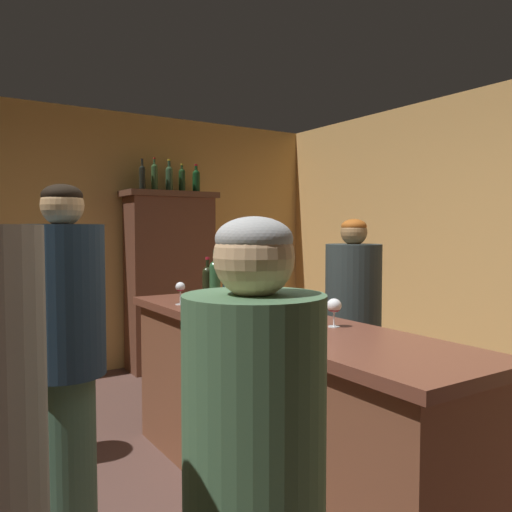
# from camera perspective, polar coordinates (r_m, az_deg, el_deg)

# --- Properties ---
(wall_back) EXTENTS (5.62, 0.12, 2.66)m
(wall_back) POSITION_cam_1_polar(r_m,az_deg,el_deg) (5.46, -19.62, 1.47)
(wall_back) COLOR tan
(wall_back) RESTS_ON ground
(bar_counter) EXTENTS (0.64, 2.52, 0.98)m
(bar_counter) POSITION_cam_1_polar(r_m,az_deg,el_deg) (2.91, 1.78, -16.39)
(bar_counter) COLOR brown
(bar_counter) RESTS_ON ground
(display_cabinet) EXTENTS (0.97, 0.42, 1.84)m
(display_cabinet) POSITION_cam_1_polar(r_m,az_deg,el_deg) (5.49, -9.41, -2.26)
(display_cabinet) COLOR brown
(display_cabinet) RESTS_ON ground
(wine_bottle_malbec) EXTENTS (0.06, 0.06, 0.32)m
(wine_bottle_malbec) POSITION_cam_1_polar(r_m,az_deg,el_deg) (3.51, -2.56, -2.44)
(wine_bottle_malbec) COLOR #2E4D27
(wine_bottle_malbec) RESTS_ON bar_counter
(wine_bottle_pinot) EXTENTS (0.07, 0.07, 0.34)m
(wine_bottle_pinot) POSITION_cam_1_polar(r_m,az_deg,el_deg) (3.43, -4.54, -2.53)
(wine_bottle_pinot) COLOR #275330
(wine_bottle_pinot) RESTS_ON bar_counter
(wine_bottle_rose) EXTENTS (0.07, 0.07, 0.29)m
(wine_bottle_rose) POSITION_cam_1_polar(r_m,az_deg,el_deg) (3.56, -5.34, -2.74)
(wine_bottle_rose) COLOR black
(wine_bottle_rose) RESTS_ON bar_counter
(wine_bottle_syrah) EXTENTS (0.08, 0.08, 0.29)m
(wine_bottle_syrah) POSITION_cam_1_polar(r_m,az_deg,el_deg) (3.16, -3.01, -3.33)
(wine_bottle_syrah) COLOR #182D35
(wine_bottle_syrah) RESTS_ON bar_counter
(wine_glass_front) EXTENTS (0.07, 0.07, 0.14)m
(wine_glass_front) POSITION_cam_1_polar(r_m,az_deg,el_deg) (2.57, 8.59, -5.56)
(wine_glass_front) COLOR white
(wine_glass_front) RESTS_ON bar_counter
(wine_glass_mid) EXTENTS (0.08, 0.08, 0.17)m
(wine_glass_mid) POSITION_cam_1_polar(r_m,az_deg,el_deg) (2.89, 2.16, -4.02)
(wine_glass_mid) COLOR white
(wine_glass_mid) RESTS_ON bar_counter
(wine_glass_rear) EXTENTS (0.06, 0.06, 0.14)m
(wine_glass_rear) POSITION_cam_1_polar(r_m,az_deg,el_deg) (3.31, -8.33, -3.54)
(wine_glass_rear) COLOR white
(wine_glass_rear) RESTS_ON bar_counter
(flower_arrangement) EXTENTS (0.15, 0.15, 0.37)m
(flower_arrangement) POSITION_cam_1_polar(r_m,az_deg,el_deg) (3.22, -0.78, -3.18)
(flower_arrangement) COLOR tan
(flower_arrangement) RESTS_ON bar_counter
(cheese_plate) EXTENTS (0.17, 0.17, 0.01)m
(cheese_plate) POSITION_cam_1_polar(r_m,az_deg,el_deg) (2.80, 0.51, -6.74)
(cheese_plate) COLOR white
(cheese_plate) RESTS_ON bar_counter
(display_bottle_left) EXTENTS (0.06, 0.06, 0.32)m
(display_bottle_left) POSITION_cam_1_polar(r_m,az_deg,el_deg) (5.38, -12.41, 8.53)
(display_bottle_left) COLOR black
(display_bottle_left) RESTS_ON display_cabinet
(display_bottle_midleft) EXTENTS (0.07, 0.07, 0.34)m
(display_bottle_midleft) POSITION_cam_1_polar(r_m,az_deg,el_deg) (5.43, -11.12, 8.64)
(display_bottle_midleft) COLOR #2F4D28
(display_bottle_midleft) RESTS_ON display_cabinet
(display_bottle_center) EXTENTS (0.07, 0.07, 0.33)m
(display_bottle_center) POSITION_cam_1_polar(r_m,az_deg,el_deg) (5.49, -9.53, 8.53)
(display_bottle_center) COLOR #2D482C
(display_bottle_center) RESTS_ON display_cabinet
(display_bottle_midright) EXTENTS (0.07, 0.07, 0.30)m
(display_bottle_midright) POSITION_cam_1_polar(r_m,az_deg,el_deg) (5.55, -8.15, 8.38)
(display_bottle_midright) COLOR #1A3819
(display_bottle_midright) RESTS_ON display_cabinet
(display_bottle_right) EXTENTS (0.08, 0.08, 0.30)m
(display_bottle_right) POSITION_cam_1_polar(r_m,az_deg,el_deg) (5.62, -6.60, 8.31)
(display_bottle_right) COLOR #133B19
(display_bottle_right) RESTS_ON display_cabinet
(patron_in_navy) EXTENTS (0.33, 0.33, 1.64)m
(patron_in_navy) POSITION_cam_1_polar(r_m,az_deg,el_deg) (2.33, -20.24, -11.01)
(patron_in_navy) COLOR #416650
(patron_in_navy) RESTS_ON ground
(patron_near_entrance) EXTENTS (0.33, 0.33, 1.49)m
(patron_near_entrance) POSITION_cam_1_polar(r_m,az_deg,el_deg) (1.34, -0.21, -25.71)
(patron_near_entrance) COLOR gray
(patron_near_entrance) RESTS_ON ground
(bartender) EXTENTS (0.37, 0.37, 1.52)m
(bartender) POSITION_cam_1_polar(r_m,az_deg,el_deg) (3.52, 10.62, -7.40)
(bartender) COLOR #2C264E
(bartender) RESTS_ON ground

